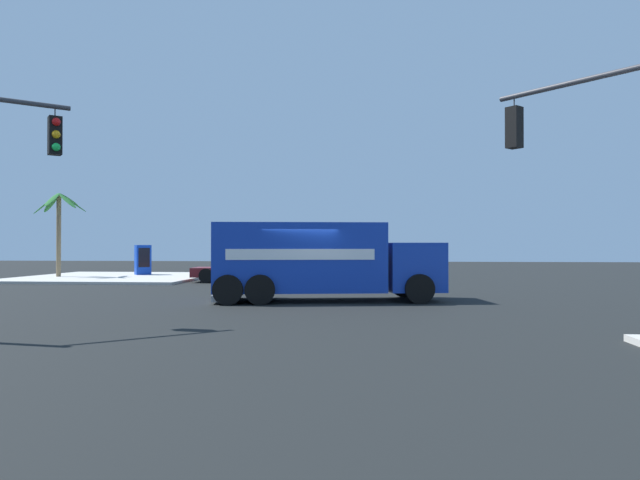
# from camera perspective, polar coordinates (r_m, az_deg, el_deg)

# --- Properties ---
(ground_plane) EXTENTS (100.00, 100.00, 0.00)m
(ground_plane) POSITION_cam_1_polar(r_m,az_deg,el_deg) (19.75, -1.65, -6.24)
(ground_plane) COLOR black
(sidewalk_corner_far) EXTENTS (10.50, 10.50, 0.14)m
(sidewalk_corner_far) POSITION_cam_1_polar(r_m,az_deg,el_deg) (35.65, -19.85, -3.57)
(sidewalk_corner_far) COLOR beige
(sidewalk_corner_far) RESTS_ON ground
(delivery_truck) EXTENTS (3.91, 8.21, 2.73)m
(delivery_truck) POSITION_cam_1_polar(r_m,az_deg,el_deg) (19.90, 0.02, -2.05)
(delivery_truck) COLOR #1438AD
(delivery_truck) RESTS_ON ground
(traffic_light_primary) EXTENTS (2.85, 2.72, 5.52)m
(traffic_light_primary) POSITION_cam_1_polar(r_m,az_deg,el_deg) (12.86, 27.30, 7.58)
(traffic_light_primary) COLOR #38383D
(traffic_light_primary) RESTS_ON sidewalk_corner_near
(pickup_maroon) EXTENTS (2.51, 5.31, 1.38)m
(pickup_maroon) POSITION_cam_1_polar(r_m,az_deg,el_deg) (30.58, -7.97, -2.86)
(pickup_maroon) COLOR maroon
(pickup_maroon) RESTS_ON ground
(vending_machine_red) EXTENTS (1.13, 1.17, 1.85)m
(vending_machine_red) POSITION_cam_1_polar(r_m,az_deg,el_deg) (36.97, -17.48, -1.92)
(vending_machine_red) COLOR #0F38B2
(vending_machine_red) RESTS_ON sidewalk_corner_far
(palm_tree_far) EXTENTS (3.41, 2.95, 4.93)m
(palm_tree_far) POSITION_cam_1_polar(r_m,az_deg,el_deg) (36.41, -24.87, 1.97)
(palm_tree_far) COLOR #7A6647
(palm_tree_far) RESTS_ON sidewalk_corner_far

